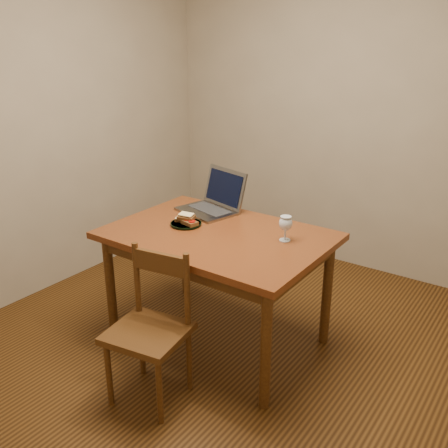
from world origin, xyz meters
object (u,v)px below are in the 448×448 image
Objects in this scene: chair at (150,322)px; milk_glass at (285,228)px; table at (218,246)px; laptop at (215,200)px; plate at (186,224)px.

milk_glass reaches higher than chair.
chair reaches higher than table.
milk_glass is at bearing 18.14° from table.
table is 2.94× the size of chair.
laptop reaches higher than table.
laptop reaches higher than chair.
plate is (-0.24, -0.01, 0.09)m from table.
plate is at bearing -71.53° from laptop.
laptop reaches higher than milk_glass.
plate is at bearing 103.23° from chair.
milk_glass is (0.62, 0.14, 0.07)m from plate.
table is at bearing -161.86° from milk_glass.
table is 8.64× the size of milk_glass.
table is 6.67× the size of plate.
chair reaches higher than plate.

